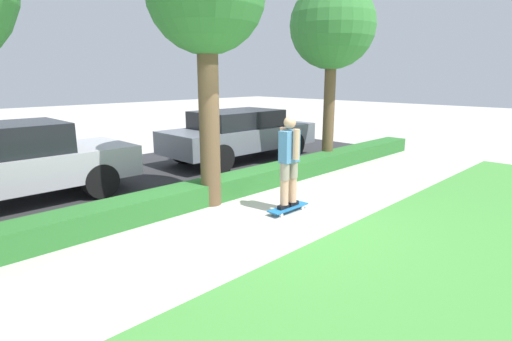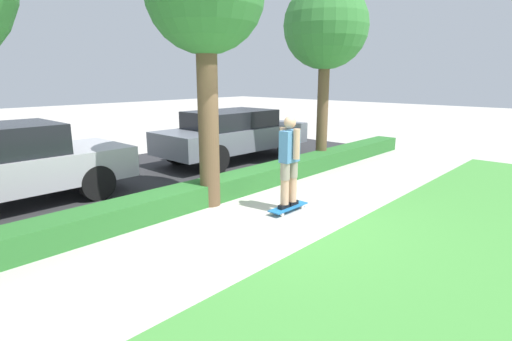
{
  "view_description": "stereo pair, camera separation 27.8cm",
  "coord_description": "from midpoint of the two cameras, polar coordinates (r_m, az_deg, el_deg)",
  "views": [
    {
      "loc": [
        -4.59,
        -4.16,
        2.31
      ],
      "look_at": [
        0.21,
        0.6,
        0.71
      ],
      "focal_mm": 28.0,
      "sensor_mm": 36.0,
      "label": 1
    },
    {
      "loc": [
        -4.78,
        -3.96,
        2.31
      ],
      "look_at": [
        0.21,
        0.6,
        0.71
      ],
      "focal_mm": 28.0,
      "sensor_mm": 36.0,
      "label": 2
    }
  ],
  "objects": [
    {
      "name": "ground_plane",
      "position": [
        6.61,
        3.67,
        -7.18
      ],
      "size": [
        60.0,
        60.0,
        0.0
      ],
      "primitive_type": "plane",
      "color": "#BCB7AD"
    },
    {
      "name": "grass_lawn_strip",
      "position": [
        5.32,
        29.6,
        -14.2
      ],
      "size": [
        15.28,
        4.0,
        0.01
      ],
      "color": "#47933D",
      "rests_on": "ground_plane"
    },
    {
      "name": "street_asphalt",
      "position": [
        9.77,
        -15.2,
        -0.84
      ],
      "size": [
        15.28,
        5.0,
        0.01
      ],
      "color": "#2D2D30",
      "rests_on": "ground_plane"
    },
    {
      "name": "hedge_row",
      "position": [
        7.64,
        -5.38,
        -2.83
      ],
      "size": [
        15.28,
        0.6,
        0.39
      ],
      "color": "#2D702D",
      "rests_on": "ground_plane"
    },
    {
      "name": "skateboard",
      "position": [
        7.03,
        5.76,
        -5.33
      ],
      "size": [
        0.84,
        0.24,
        0.09
      ],
      "color": "#1E6BAD",
      "rests_on": "ground_plane"
    },
    {
      "name": "skater_person",
      "position": [
        6.8,
        5.92,
        1.52
      ],
      "size": [
        0.48,
        0.4,
        1.58
      ],
      "color": "black",
      "rests_on": "skateboard"
    },
    {
      "name": "tree_far",
      "position": [
        10.68,
        11.63,
        19.35
      ],
      "size": [
        2.12,
        2.12,
        4.6
      ],
      "color": "brown",
      "rests_on": "ground_plane"
    },
    {
      "name": "parked_car_front",
      "position": [
        8.45,
        -31.94,
        0.84
      ],
      "size": [
        4.59,
        1.84,
        1.49
      ],
      "rotation": [
        0.0,
        0.0,
        -0.01
      ],
      "color": "#B7B7BC",
      "rests_on": "ground_plane"
    },
    {
      "name": "parked_car_middle",
      "position": [
        11.19,
        -1.6,
        5.32
      ],
      "size": [
        4.54,
        1.8,
        1.4
      ],
      "rotation": [
        0.0,
        0.0,
        -0.02
      ],
      "color": "slate",
      "rests_on": "ground_plane"
    }
  ]
}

